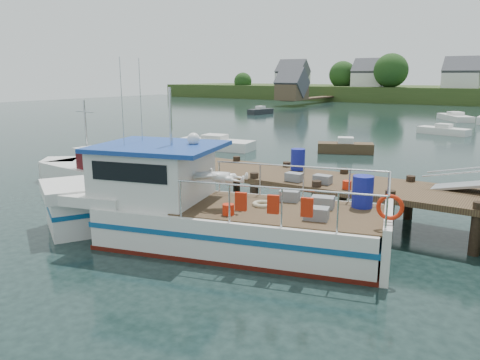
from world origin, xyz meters
The scene contains 9 objects.
ground_plane centered at (0.00, 0.00, 0.00)m, with size 160.00×160.00×0.00m, color black.
dock centered at (6.51, 0.01, 2.24)m, with size 16.60×3.00×4.78m.
lobster_boat centered at (-0.47, -4.79, 1.03)m, with size 11.76×5.90×5.68m.
work_boat centered at (-9.25, -1.46, 0.64)m, with size 7.66×2.97×4.01m.
moored_rowboat centered at (-2.76, 14.22, 0.39)m, with size 3.84×2.56×1.06m.
moored_a centered at (-11.12, 10.78, 0.38)m, with size 5.79×2.69×1.03m.
moored_b centered at (0.91, 28.55, 0.35)m, with size 4.53×2.46×0.95m.
moored_d centered at (-0.47, 43.41, 0.37)m, with size 4.74×5.98×0.99m.
moored_e centered at (-23.94, 38.82, 0.40)m, with size 2.07×4.06×1.07m.
Camera 1 is at (8.28, -15.77, 5.13)m, focal length 35.00 mm.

